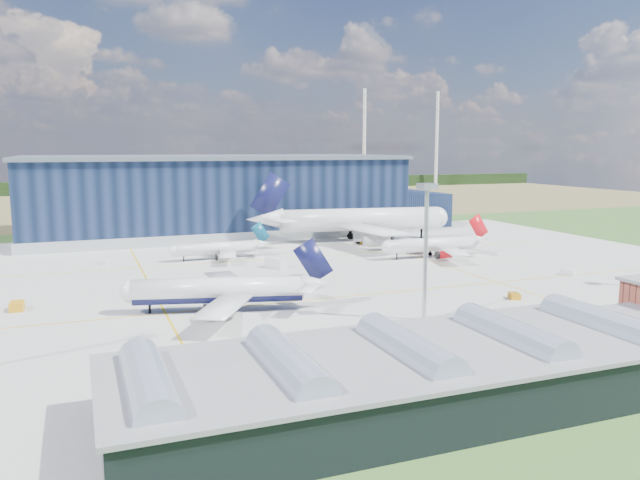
{
  "coord_description": "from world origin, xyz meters",
  "views": [
    {
      "loc": [
        -43.26,
        -118.42,
        28.77
      ],
      "look_at": [
        9.39,
        16.57,
        7.23
      ],
      "focal_mm": 35.0,
      "sensor_mm": 36.0,
      "label": 1
    }
  ],
  "objects": [
    {
      "name": "airliner_regional",
      "position": [
        -10.31,
        40.0,
        4.49
      ],
      "size": [
        29.14,
        28.58,
        8.98
      ],
      "primitive_type": null,
      "rotation": [
        0.0,
        0.0,
        3.2
      ],
      "color": "white",
      "rests_on": "ground"
    },
    {
      "name": "gse_tug_a",
      "position": [
        -54.38,
        1.72,
        0.78
      ],
      "size": [
        2.36,
        3.79,
        1.56
      ],
      "primitive_type": "cube",
      "rotation": [
        0.0,
        0.0,
        -0.02
      ],
      "color": "orange",
      "rests_on": "ground"
    },
    {
      "name": "gse_cart_b",
      "position": [
        -38.23,
        42.99,
        0.57
      ],
      "size": [
        3.13,
        2.77,
        1.13
      ],
      "primitive_type": "cube",
      "rotation": [
        0.0,
        0.0,
        1.08
      ],
      "color": "silver",
      "rests_on": "ground"
    },
    {
      "name": "hangar",
      "position": [
        2.81,
        94.8,
        11.62
      ],
      "size": [
        145.0,
        62.0,
        26.1
      ],
      "color": "black",
      "rests_on": "ground"
    },
    {
      "name": "treeline",
      "position": [
        0.0,
        300.0,
        4.0
      ],
      "size": [
        600.0,
        8.0,
        8.0
      ],
      "primitive_type": "cube",
      "color": "black",
      "rests_on": "ground"
    },
    {
      "name": "farmland",
      "position": [
        0.0,
        220.0,
        0.0
      ],
      "size": [
        600.0,
        220.0,
        0.01
      ],
      "primitive_type": "cube",
      "color": "olive",
      "rests_on": "ground"
    },
    {
      "name": "gse_tug_c",
      "position": [
        36.41,
        49.22,
        0.79
      ],
      "size": [
        2.76,
        3.9,
        1.58
      ],
      "primitive_type": "cube",
      "rotation": [
        0.0,
        0.0,
        -0.14
      ],
      "color": "orange",
      "rests_on": "ground"
    },
    {
      "name": "apron",
      "position": [
        0.0,
        10.0,
        0.03
      ],
      "size": [
        220.0,
        160.0,
        0.08
      ],
      "color": "#9A9B96",
      "rests_on": "ground"
    },
    {
      "name": "light_mast_center",
      "position": [
        10.0,
        -30.0,
        15.43
      ],
      "size": [
        2.6,
        2.6,
        23.0
      ],
      "color": "#B1B3B9",
      "rests_on": "ground"
    },
    {
      "name": "airliner_navy",
      "position": [
        -20.93,
        -12.0,
        6.24
      ],
      "size": [
        46.42,
        45.82,
        12.48
      ],
      "primitive_type": null,
      "rotation": [
        0.0,
        0.0,
        2.89
      ],
      "color": "white",
      "rests_on": "ground"
    },
    {
      "name": "gse_tug_b",
      "position": [
        33.77,
        -23.45,
        0.59
      ],
      "size": [
        2.73,
        3.23,
        1.19
      ],
      "primitive_type": "cube",
      "rotation": [
        0.0,
        0.0,
        -0.39
      ],
      "color": "orange",
      "rests_on": "ground"
    },
    {
      "name": "gse_van_a",
      "position": [
        37.84,
        -46.0,
        1.07
      ],
      "size": [
        5.14,
        2.79,
        2.13
      ],
      "primitive_type": "cube",
      "rotation": [
        0.0,
        0.0,
        1.71
      ],
      "color": "silver",
      "rests_on": "ground"
    },
    {
      "name": "gse_van_b",
      "position": [
        0.44,
        22.79,
        1.24
      ],
      "size": [
        4.68,
        5.93,
        2.48
      ],
      "primitive_type": "cube",
      "rotation": [
        0.0,
        0.0,
        0.48
      ],
      "color": "silver",
      "rests_on": "ground"
    },
    {
      "name": "gse_cart_a",
      "position": [
        59.99,
        -9.4,
        0.68
      ],
      "size": [
        3.17,
        3.72,
        1.37
      ],
      "primitive_type": "cube",
      "rotation": [
        0.0,
        0.0,
        0.4
      ],
      "color": "silver",
      "rests_on": "ground"
    },
    {
      "name": "airstair",
      "position": [
        -20.76,
        -34.1,
        1.77
      ],
      "size": [
        4.23,
        5.96,
        3.54
      ],
      "primitive_type": "cube",
      "rotation": [
        0.0,
        0.0,
        -0.41
      ],
      "color": "silver",
      "rests_on": "ground"
    },
    {
      "name": "airliner_widebody",
      "position": [
        37.87,
        55.0,
        10.44
      ],
      "size": [
        72.82,
        71.66,
        20.87
      ],
      "primitive_type": null,
      "rotation": [
        0.0,
        0.0,
        -0.15
      ],
      "color": "white",
      "rests_on": "ground"
    },
    {
      "name": "car_b",
      "position": [
        26.53,
        -48.0,
        0.53
      ],
      "size": [
        3.34,
        1.44,
        1.07
      ],
      "primitive_type": "imported",
      "rotation": [
        0.0,
        0.0,
        1.47
      ],
      "color": "#99999E",
      "rests_on": "ground"
    },
    {
      "name": "airliner_red",
      "position": [
        43.16,
        22.0,
        5.36
      ],
      "size": [
        33.09,
        32.38,
        10.72
      ],
      "primitive_type": null,
      "rotation": [
        0.0,
        0.0,
        3.14
      ],
      "color": "white",
      "rests_on": "ground"
    },
    {
      "name": "ground",
      "position": [
        0.0,
        0.0,
        0.0
      ],
      "size": [
        600.0,
        600.0,
        0.0
      ],
      "primitive_type": "plane",
      "color": "#2C5821",
      "rests_on": "ground"
    },
    {
      "name": "glass_concourse",
      "position": [
        -6.45,
        -60.0,
        3.69
      ],
      "size": [
        78.0,
        23.0,
        8.6
      ],
      "color": "black",
      "rests_on": "ground"
    }
  ]
}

